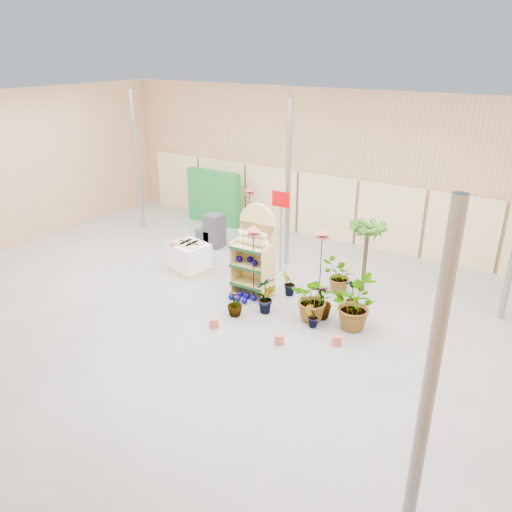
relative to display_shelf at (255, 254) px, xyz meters
The scene contains 23 objects.
room 1.37m from the display_shelf, 111.06° to the right, with size 15.20×12.10×4.70m.
display_shelf is the anchor object (origin of this frame).
teddy_bears 0.41m from the display_shelf, 71.76° to the right, with size 0.84×0.23×0.37m.
gazing_balls_shelf 0.19m from the display_shelf, 90.00° to the right, with size 0.82×0.28×0.16m.
gazing_balls_floor 1.08m from the display_shelf, 94.27° to the right, with size 0.63×0.39×0.15m.
pallet_stack 2.32m from the display_shelf, behind, with size 1.24×1.11×0.79m.
charcoal_planters 3.43m from the display_shelf, 145.79° to the left, with size 0.80×0.50×1.00m.
trellis_stock 5.45m from the display_shelf, 137.98° to the left, with size 2.00×0.30×1.80m, color #1A702C.
offer_sign 1.53m from the display_shelf, 95.90° to the left, with size 0.50×0.08×2.20m.
bird_table_front 0.84m from the display_shelf, 63.49° to the right, with size 0.34×0.34×1.90m.
bird_table_right 1.77m from the display_shelf, 10.94° to the left, with size 0.34×0.34×1.91m.
bird_table_back 3.89m from the display_shelf, 125.66° to the left, with size 0.34×0.34×1.66m.
palm 2.72m from the display_shelf, 35.61° to the left, with size 0.70×0.70×1.87m.
potted_plant_0 1.12m from the display_shelf, 43.87° to the right, with size 0.46×0.31×0.88m, color #295613.
potted_plant_1 1.23m from the display_shelf, 42.33° to the right, with size 0.40×0.32×0.73m, color #295613.
potted_plant_2 1.92m from the display_shelf, 12.96° to the right, with size 0.94×0.82×1.05m, color #295613.
potted_plant_3 2.00m from the display_shelf, ahead, with size 0.45×0.45×0.80m, color #295613.
potted_plant_4 2.44m from the display_shelf, 11.79° to the left, with size 0.41×0.28×0.78m, color #295613.
potted_plant_5 1.08m from the display_shelf, 21.48° to the left, with size 0.35×0.28×0.63m, color #295613.
potted_plant_6 2.11m from the display_shelf, 33.30° to the left, with size 0.77×0.67×0.85m, color #295613.
potted_plant_7 1.42m from the display_shelf, 78.96° to the right, with size 0.34×0.34×0.61m, color #295613.
potted_plant_9 2.18m from the display_shelf, 20.60° to the right, with size 0.28×0.23×0.51m, color #295613.
potted_plant_10 2.67m from the display_shelf, ahead, with size 1.02×0.88×1.13m, color #295613.
Camera 1 is at (6.23, -7.61, 5.58)m, focal length 35.00 mm.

